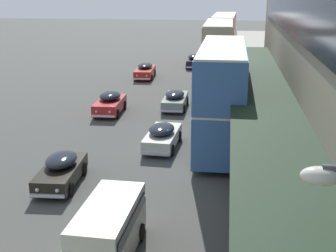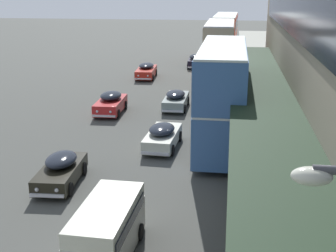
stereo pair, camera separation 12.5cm
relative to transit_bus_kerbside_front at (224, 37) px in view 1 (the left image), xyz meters
The scene contains 10 objects.
transit_bus_kerbside_front is the anchor object (origin of this frame).
transit_bus_kerbside_rear 29.93m from the transit_bus_kerbside_front, 89.30° to the right, with size 2.89×10.79×5.89m.
transit_bus_kerbside_far 13.40m from the transit_bus_kerbside_front, 91.24° to the right, with size 2.80×9.50×5.91m.
sedan_trailing_near 37.54m from the transit_bus_kerbside_front, 100.82° to the right, with size 1.92×4.34×1.47m.
sedan_oncoming_front 22.37m from the transit_bus_kerbside_front, 98.46° to the right, with size 1.78×4.48×1.43m.
sedan_far_back 13.01m from the transit_bus_kerbside_front, 127.14° to the right, with size 2.00×4.92×1.50m.
sedan_second_near 25.30m from the transit_bus_kerbside_front, 108.30° to the right, with size 1.95×4.42×1.57m.
sedan_second_mid 5.19m from the transit_bus_kerbside_front, 133.54° to the right, with size 1.90×4.33×1.55m.
sedan_oncoming_rear 31.25m from the transit_bus_kerbside_front, 95.48° to the right, with size 1.95×4.40×1.46m.
vw_van 42.62m from the transit_bus_kerbside_front, 94.33° to the right, with size 2.02×4.61×1.96m.
Camera 1 is at (4.64, -6.68, 9.23)m, focal length 50.00 mm.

